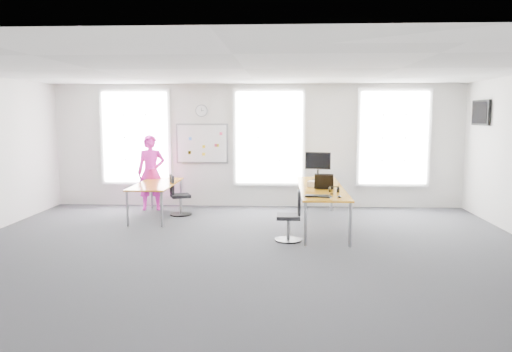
# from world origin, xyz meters

# --- Properties ---
(floor) EXTENTS (10.00, 10.00, 0.00)m
(floor) POSITION_xyz_m (0.00, 0.00, 0.00)
(floor) COLOR #252529
(floor) RESTS_ON ground
(ceiling) EXTENTS (10.00, 10.00, 0.00)m
(ceiling) POSITION_xyz_m (0.00, 0.00, 3.00)
(ceiling) COLOR white
(ceiling) RESTS_ON ground
(wall_back) EXTENTS (10.00, 0.00, 10.00)m
(wall_back) POSITION_xyz_m (0.00, 4.00, 1.50)
(wall_back) COLOR silver
(wall_back) RESTS_ON ground
(wall_front) EXTENTS (10.00, 0.00, 10.00)m
(wall_front) POSITION_xyz_m (0.00, -4.00, 1.50)
(wall_front) COLOR silver
(wall_front) RESTS_ON ground
(window_left) EXTENTS (1.60, 0.06, 2.20)m
(window_left) POSITION_xyz_m (-3.00, 3.97, 1.70)
(window_left) COLOR silver
(window_left) RESTS_ON wall_back
(window_mid) EXTENTS (1.60, 0.06, 2.20)m
(window_mid) POSITION_xyz_m (0.30, 3.97, 1.70)
(window_mid) COLOR silver
(window_mid) RESTS_ON wall_back
(window_right) EXTENTS (1.60, 0.06, 2.20)m
(window_right) POSITION_xyz_m (3.30, 3.97, 1.70)
(window_right) COLOR silver
(window_right) RESTS_ON wall_back
(desk_right) EXTENTS (0.88, 3.31, 0.81)m
(desk_right) POSITION_xyz_m (1.41, 1.84, 0.75)
(desk_right) COLOR orange
(desk_right) RESTS_ON ground
(desk_left) EXTENTS (0.82, 2.06, 0.75)m
(desk_left) POSITION_xyz_m (-2.16, 2.57, 0.69)
(desk_left) COLOR orange
(desk_left) RESTS_ON ground
(chair_right) EXTENTS (0.49, 0.49, 0.92)m
(chair_right) POSITION_xyz_m (0.79, 0.60, 0.40)
(chair_right) COLOR black
(chair_right) RESTS_ON ground
(chair_left) EXTENTS (0.54, 0.53, 0.91)m
(chair_left) POSITION_xyz_m (-1.72, 2.77, 0.40)
(chair_left) COLOR black
(chair_left) RESTS_ON ground
(person) EXTENTS (0.72, 0.54, 1.78)m
(person) POSITION_xyz_m (-2.48, 3.39, 0.89)
(person) COLOR #F124BC
(person) RESTS_ON ground
(whiteboard) EXTENTS (1.20, 0.03, 0.90)m
(whiteboard) POSITION_xyz_m (-1.35, 3.97, 1.55)
(whiteboard) COLOR white
(whiteboard) RESTS_ON wall_back
(wall_clock) EXTENTS (0.30, 0.04, 0.30)m
(wall_clock) POSITION_xyz_m (-1.35, 3.97, 2.35)
(wall_clock) COLOR gray
(wall_clock) RESTS_ON wall_back
(tv) EXTENTS (0.06, 0.90, 0.55)m
(tv) POSITION_xyz_m (4.95, 3.00, 2.30)
(tv) COLOR black
(tv) RESTS_ON wall_right
(keyboard) EXTENTS (0.49, 0.30, 0.02)m
(keyboard) POSITION_xyz_m (1.27, 0.61, 0.82)
(keyboard) COLOR black
(keyboard) RESTS_ON desk_right
(mouse) EXTENTS (0.10, 0.14, 0.05)m
(mouse) POSITION_xyz_m (1.63, 0.50, 0.83)
(mouse) COLOR black
(mouse) RESTS_ON desk_right
(lens_cap) EXTENTS (0.07, 0.07, 0.01)m
(lens_cap) POSITION_xyz_m (1.53, 0.93, 0.81)
(lens_cap) COLOR black
(lens_cap) RESTS_ON desk_right
(headphones) EXTENTS (0.20, 0.11, 0.12)m
(headphones) POSITION_xyz_m (1.59, 1.15, 0.86)
(headphones) COLOR black
(headphones) RESTS_ON desk_right
(laptop_sleeve) EXTENTS (0.38, 0.27, 0.30)m
(laptop_sleeve) POSITION_xyz_m (1.44, 1.51, 0.95)
(laptop_sleeve) COLOR black
(laptop_sleeve) RESTS_ON desk_right
(paper_stack) EXTENTS (0.38, 0.33, 0.11)m
(paper_stack) POSITION_xyz_m (1.31, 1.88, 0.86)
(paper_stack) COLOR beige
(paper_stack) RESTS_ON desk_right
(monitor) EXTENTS (0.55, 0.23, 0.63)m
(monitor) POSITION_xyz_m (1.41, 2.85, 1.18)
(monitor) COLOR black
(monitor) RESTS_ON desk_right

